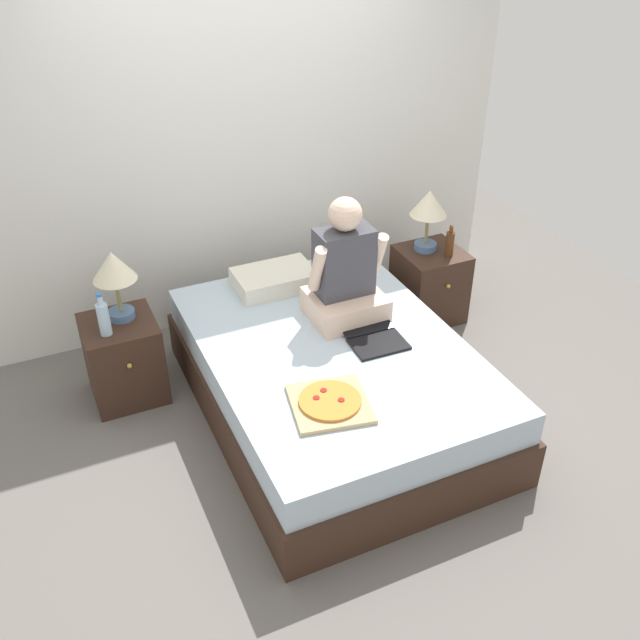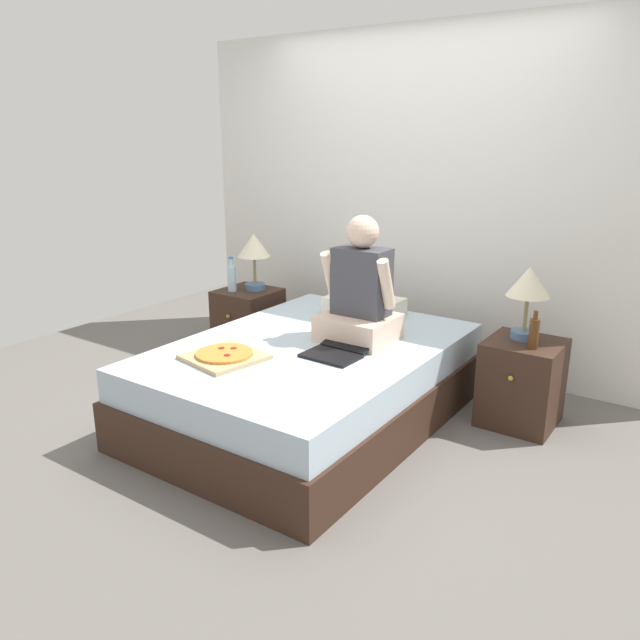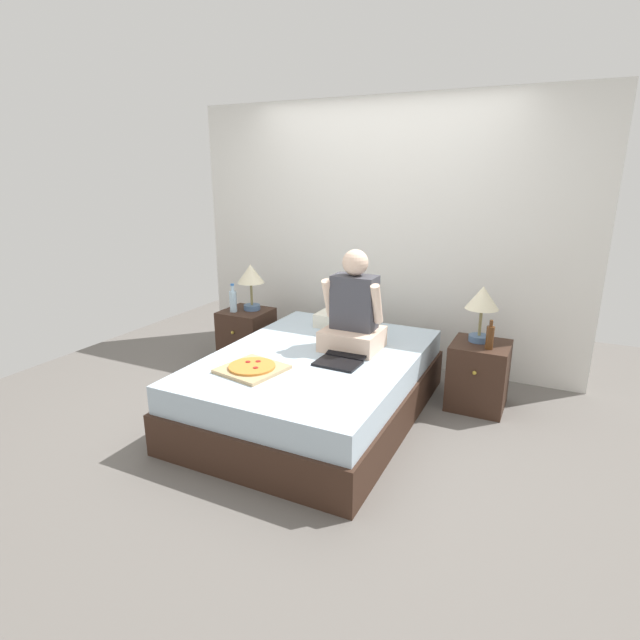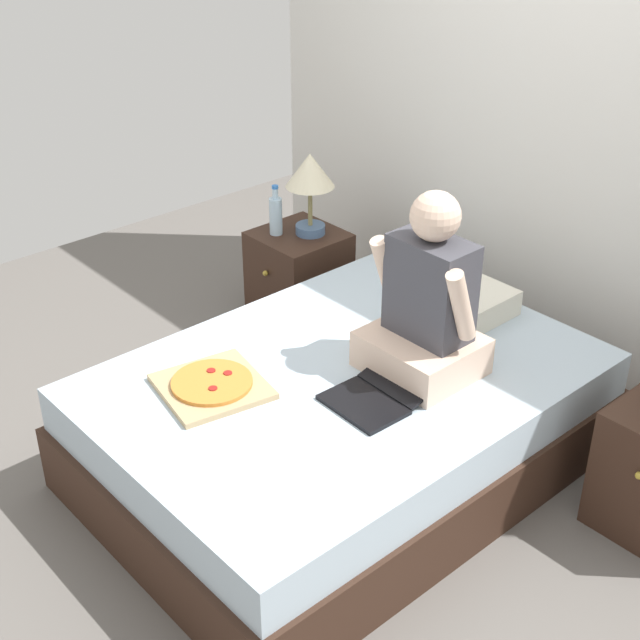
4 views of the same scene
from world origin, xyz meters
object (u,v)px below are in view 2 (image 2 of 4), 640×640
at_px(nightstand_left, 249,322).
at_px(laptop, 337,351).
at_px(lamp_on_right_nightstand, 528,287).
at_px(beer_bottle, 534,333).
at_px(bed, 310,382).
at_px(nightstand_right, 521,383).
at_px(person_seated, 360,295).
at_px(lamp_on_left_nightstand, 254,249).
at_px(water_bottle, 232,277).
at_px(pizza_box, 224,356).

bearing_deg(nightstand_left, laptop, -29.01).
xyz_separation_m(lamp_on_right_nightstand, beer_bottle, (0.10, -0.15, -0.23)).
distance_m(nightstand_left, laptop, 1.57).
distance_m(beer_bottle, laptop, 1.15).
height_order(bed, nightstand_right, nightstand_right).
relative_size(beer_bottle, person_seated, 0.29).
bearing_deg(lamp_on_left_nightstand, bed, -34.97).
bearing_deg(lamp_on_left_nightstand, person_seated, -20.89).
xyz_separation_m(bed, nightstand_left, (-1.11, 0.70, 0.02)).
distance_m(water_bottle, laptop, 1.58).
bearing_deg(nightstand_left, person_seated, -18.36).
height_order(nightstand_left, laptop, laptop).
bearing_deg(nightstand_right, laptop, -139.40).
xyz_separation_m(nightstand_right, pizza_box, (-1.37, -1.19, 0.25)).
distance_m(water_bottle, nightstand_right, 2.34).
xyz_separation_m(water_bottle, person_seated, (1.39, -0.35, 0.14)).
xyz_separation_m(bed, beer_bottle, (1.18, 0.60, 0.39)).
bearing_deg(water_bottle, nightstand_right, 2.23).
relative_size(person_seated, pizza_box, 1.67).
distance_m(bed, beer_bottle, 1.38).
relative_size(bed, nightstand_right, 3.89).
bearing_deg(beer_bottle, nightstand_left, 177.51).
relative_size(nightstand_left, beer_bottle, 2.34).
bearing_deg(beer_bottle, bed, -153.08).
bearing_deg(person_seated, beer_bottle, 18.82).
bearing_deg(person_seated, lamp_on_left_nightstand, 159.11).
bearing_deg(water_bottle, pizza_box, -49.46).
xyz_separation_m(lamp_on_left_nightstand, person_seated, (1.27, -0.49, -0.08)).
bearing_deg(nightstand_left, pizza_box, -54.13).
relative_size(bed, lamp_on_left_nightstand, 4.65).
height_order(person_seated, laptop, person_seated).
distance_m(water_bottle, person_seated, 1.44).
relative_size(water_bottle, nightstand_right, 0.51).
bearing_deg(bed, beer_bottle, 26.92).
xyz_separation_m(bed, pizza_box, (-0.25, -0.49, 0.27)).
bearing_deg(bed, laptop, -11.63).
bearing_deg(beer_bottle, lamp_on_left_nightstand, 176.20).
height_order(water_bottle, nightstand_right, water_bottle).
relative_size(lamp_on_right_nightstand, person_seated, 0.58).
bearing_deg(laptop, pizza_box, -138.36).
bearing_deg(pizza_box, lamp_on_right_nightstand, 42.79).
bearing_deg(nightstand_right, water_bottle, -177.77).
relative_size(person_seated, laptop, 1.84).
xyz_separation_m(nightstand_left, lamp_on_right_nightstand, (2.20, 0.05, 0.60)).
xyz_separation_m(water_bottle, beer_bottle, (2.38, -0.01, -0.02)).
xyz_separation_m(beer_bottle, laptop, (-0.94, -0.65, -0.11)).
xyz_separation_m(lamp_on_left_nightstand, pizza_box, (0.82, -1.24, -0.35)).
xyz_separation_m(nightstand_right, laptop, (-0.87, -0.75, 0.25)).
relative_size(nightstand_right, lamp_on_right_nightstand, 1.20).
relative_size(nightstand_left, water_bottle, 1.95).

